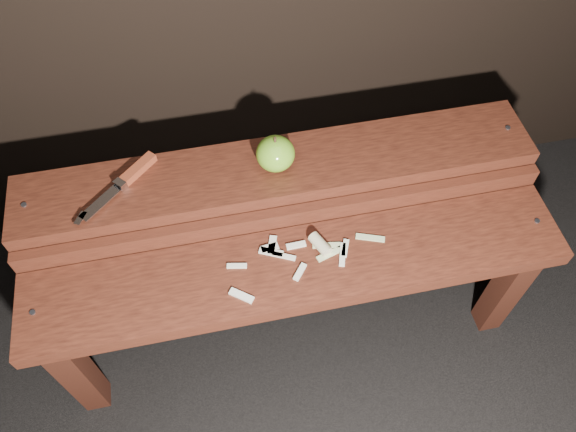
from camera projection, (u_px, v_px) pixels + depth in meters
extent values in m
plane|color=black|center=(292.00, 323.00, 1.59)|extent=(60.00, 60.00, 0.00)
cube|color=black|center=(77.00, 372.00, 1.32)|extent=(0.06, 0.06, 0.38)
cube|color=black|center=(506.00, 289.00, 1.44)|extent=(0.06, 0.06, 0.38)
cube|color=#411A0F|center=(298.00, 269.00, 1.23)|extent=(1.20, 0.20, 0.04)
cylinder|color=slate|center=(33.00, 312.00, 1.15)|extent=(0.01, 0.01, 0.00)
cylinder|color=slate|center=(537.00, 221.00, 1.28)|extent=(0.01, 0.01, 0.00)
cube|color=black|center=(73.00, 256.00, 1.45)|extent=(0.06, 0.06, 0.46)
cube|color=black|center=(466.00, 189.00, 1.58)|extent=(0.06, 0.06, 0.46)
cube|color=#411A0F|center=(288.00, 217.00, 1.27)|extent=(1.20, 0.02, 0.05)
cube|color=#411A0F|center=(278.00, 170.00, 1.29)|extent=(1.20, 0.18, 0.04)
cylinder|color=slate|center=(24.00, 205.00, 1.21)|extent=(0.01, 0.01, 0.00)
cylinder|color=slate|center=(508.00, 128.00, 1.34)|extent=(0.01, 0.01, 0.00)
ellipsoid|color=#669D20|center=(275.00, 154.00, 1.24)|extent=(0.09, 0.09, 0.08)
cylinder|color=#382314|center=(275.00, 140.00, 1.21)|extent=(0.01, 0.01, 0.01)
cube|color=maroon|center=(138.00, 169.00, 1.26)|extent=(0.08, 0.08, 0.02)
cube|color=silver|center=(121.00, 185.00, 1.23)|extent=(0.03, 0.03, 0.02)
cube|color=silver|center=(100.00, 203.00, 1.20)|extent=(0.09, 0.09, 0.00)
cube|color=silver|center=(80.00, 218.00, 1.18)|extent=(0.03, 0.04, 0.00)
cube|color=beige|center=(270.00, 248.00, 1.24)|extent=(0.04, 0.02, 0.01)
cube|color=beige|center=(237.00, 266.00, 1.21)|extent=(0.04, 0.02, 0.01)
cube|color=beige|center=(284.00, 256.00, 1.23)|extent=(0.05, 0.03, 0.01)
cube|color=beige|center=(342.00, 255.00, 1.23)|extent=(0.03, 0.06, 0.01)
cube|color=beige|center=(300.00, 272.00, 1.20)|extent=(0.04, 0.04, 0.01)
cube|color=beige|center=(272.00, 245.00, 1.24)|extent=(0.03, 0.05, 0.01)
cube|color=beige|center=(241.00, 296.00, 1.17)|extent=(0.05, 0.04, 0.01)
cube|color=beige|center=(271.00, 252.00, 1.23)|extent=(0.06, 0.04, 0.01)
cube|color=beige|center=(296.00, 245.00, 1.24)|extent=(0.04, 0.01, 0.01)
cube|color=beige|center=(345.00, 248.00, 1.24)|extent=(0.03, 0.05, 0.01)
cylinder|color=#C9BB8C|center=(320.00, 244.00, 1.23)|extent=(0.05, 0.06, 0.03)
cube|color=#BCC988|center=(330.00, 254.00, 1.23)|extent=(0.07, 0.03, 0.00)
cube|color=#BCC988|center=(370.00, 238.00, 1.26)|extent=(0.07, 0.04, 0.00)
cube|color=#BCC988|center=(327.00, 245.00, 1.24)|extent=(0.07, 0.03, 0.00)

